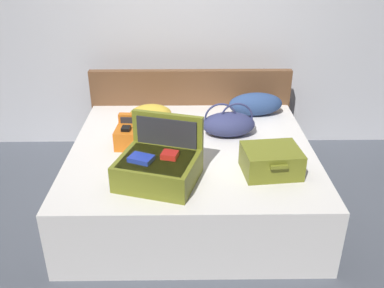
% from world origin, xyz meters
% --- Properties ---
extents(ground_plane, '(12.00, 12.00, 0.00)m').
position_xyz_m(ground_plane, '(0.00, 0.00, 0.00)').
color(ground_plane, '#4C515B').
extents(back_wall, '(8.00, 0.10, 2.60)m').
position_xyz_m(back_wall, '(0.00, 1.65, 1.30)').
color(back_wall, silver).
rests_on(back_wall, ground).
extents(bed, '(1.95, 1.82, 0.54)m').
position_xyz_m(bed, '(0.00, 0.40, 0.27)').
color(bed, silver).
rests_on(bed, ground).
extents(headboard, '(1.99, 0.08, 0.90)m').
position_xyz_m(headboard, '(0.00, 1.35, 0.45)').
color(headboard, brown).
rests_on(headboard, ground).
extents(hard_case_large, '(0.64, 0.60, 0.43)m').
position_xyz_m(hard_case_large, '(-0.24, -0.10, 0.66)').
color(hard_case_large, olive).
rests_on(hard_case_large, bed).
extents(hard_case_medium, '(0.43, 0.38, 0.19)m').
position_xyz_m(hard_case_medium, '(0.57, -0.00, 0.64)').
color(hard_case_medium, olive).
rests_on(hard_case_medium, bed).
extents(hard_case_small, '(0.30, 0.30, 0.23)m').
position_xyz_m(hard_case_small, '(-0.47, 0.45, 0.63)').
color(hard_case_small, '#D16619').
rests_on(hard_case_small, bed).
extents(duffel_bag, '(0.47, 0.30, 0.29)m').
position_xyz_m(duffel_bag, '(0.31, 0.63, 0.65)').
color(duffel_bag, navy).
rests_on(duffel_bag, bed).
extents(pillow_near_headboard, '(0.42, 0.31, 0.18)m').
position_xyz_m(pillow_near_headboard, '(-0.37, 0.88, 0.63)').
color(pillow_near_headboard, gold).
rests_on(pillow_near_headboard, bed).
extents(pillow_center_head, '(0.53, 0.29, 0.21)m').
position_xyz_m(pillow_center_head, '(0.61, 1.07, 0.65)').
color(pillow_center_head, navy).
rests_on(pillow_center_head, bed).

